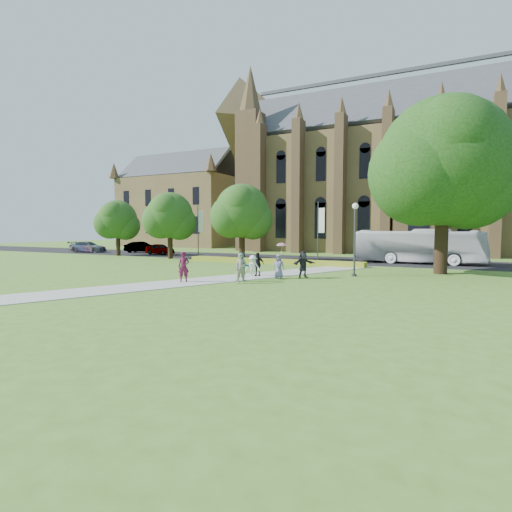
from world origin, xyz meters
The scene contains 25 objects.
ground centered at (0.00, 0.00, 0.00)m, with size 160.00×160.00×0.00m, color #476D20.
road centered at (0.00, 20.00, 0.01)m, with size 160.00×10.00×0.02m, color black.
footpath centered at (0.00, 1.00, 0.02)m, with size 3.20×30.00×0.04m, color #B2B2A8.
flower_hedge centered at (-2.00, 13.20, 0.23)m, with size 18.00×1.40×0.45m, color gold.
cathedral centered at (10.00, 39.73, 12.98)m, with size 52.60×18.25×28.00m.
building_west centered at (-34.00, 42.00, 9.21)m, with size 22.00×14.00×18.30m.
streetlamp centered at (7.50, 6.50, 3.30)m, with size 0.44×0.44×5.24m.
large_tree centered at (13.00, 11.00, 8.37)m, with size 9.60×9.60×13.20m.
street_tree_0 centered at (-15.00, 14.00, 4.87)m, with size 5.20×5.20×7.50m.
street_tree_1 centered at (-6.00, 14.50, 5.22)m, with size 5.60×5.60×8.05m.
street_tree_2 centered at (-24.00, 15.00, 4.53)m, with size 4.80×4.80×6.95m.
banner_pole_0 centered at (2.11, 15.20, 3.39)m, with size 0.70×0.10×6.00m.
banner_pole_1 centered at (-11.89, 15.20, 3.39)m, with size 0.70×0.10×6.00m.
tour_coach centered at (10.77, 19.50, 1.70)m, with size 2.83×12.08×3.36m, color white.
car_0 centered at (-20.54, 18.85, 0.73)m, with size 1.69×4.19×1.43m, color gray.
car_1 centered at (-25.42, 20.67, 0.79)m, with size 1.62×4.66×1.53m, color gray.
car_2 centered at (-33.01, 18.11, 0.78)m, with size 2.14×5.26×1.53m, color gray.
pedestrian_0 centered at (-1.48, -1.64, 1.00)m, with size 0.70×0.46×1.92m, color #52122D.
pedestrian_1 centered at (1.70, 0.33, 0.96)m, with size 0.89×0.69×1.83m, color teal.
pedestrian_2 centered at (1.76, 1.67, 0.83)m, with size 1.03×0.59×1.59m, color white.
pedestrian_3 centered at (1.34, 3.27, 0.88)m, with size 0.99×0.41×1.68m, color black.
pedestrian_4 centered at (3.16, 2.82, 0.85)m, with size 0.80×0.52×1.63m, color slate.
pedestrian_5 centered at (4.59, 3.80, 0.96)m, with size 1.71×0.55×1.85m, color #292830.
pedestrian_6 centered at (2.00, -0.44, 0.96)m, with size 0.67×0.44×1.85m, color gray.
parasol centered at (3.34, 2.92, 2.02)m, with size 0.80×0.80×0.70m, color #EDA7B0.
Camera 1 is at (13.86, -22.18, 3.45)m, focal length 28.00 mm.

